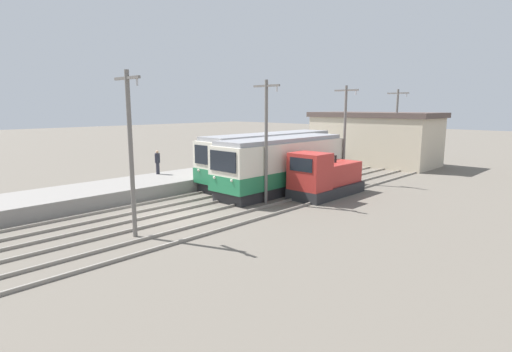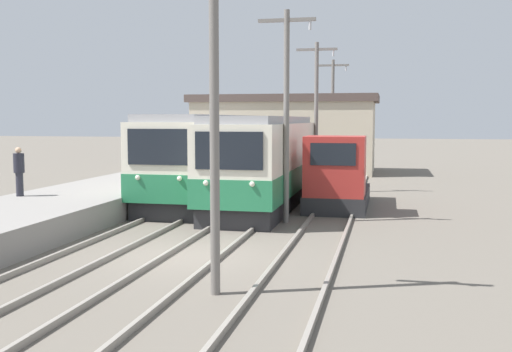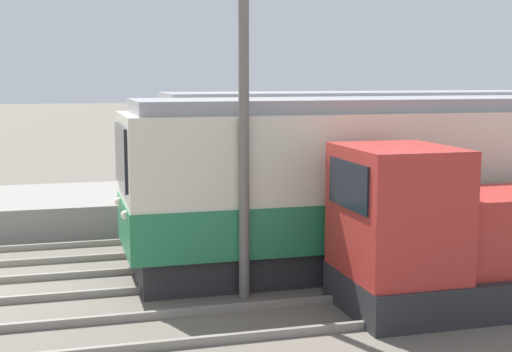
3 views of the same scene
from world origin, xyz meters
The scene contains 13 objects.
ground_plane centered at (0.00, 0.00, 0.00)m, with size 200.00×200.00×0.00m, color #665E54.
track_left centered at (-2.60, 0.00, 0.07)m, with size 1.54×60.00×0.14m.
track_center centered at (0.20, 0.00, 0.07)m, with size 1.54×60.00×0.14m.
track_right centered at (3.20, 0.00, 0.07)m, with size 1.54×60.00×0.14m.
commuter_train_left centered at (-2.60, 10.83, 1.77)m, with size 2.84×12.82×3.82m.
commuter_train_center centered at (0.20, 8.98, 1.74)m, with size 2.84×11.13×3.76m.
shunting_locomotive centered at (3.20, 9.70, 1.21)m, with size 2.40×5.82×3.00m.
catenary_mast_near centered at (1.71, -3.24, 4.01)m, with size 2.00×0.20×7.38m.
catenary_mast_mid centered at (1.71, 5.63, 4.01)m, with size 2.00×0.20×7.38m.
catenary_mast_far centered at (1.71, 14.49, 4.01)m, with size 2.00×0.20×7.38m.
catenary_mast_distant centered at (1.71, 23.35, 4.01)m, with size 2.00×0.20×7.38m.
person_on_platform centered at (-7.80, 4.14, 1.84)m, with size 0.38×0.38×1.77m.
station_building centered at (-1.76, 26.00, 2.66)m, with size 12.60×6.30×5.26m.
Camera 2 is at (5.16, -15.00, 3.65)m, focal length 42.00 mm.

